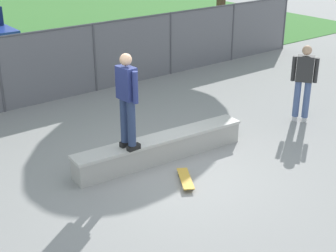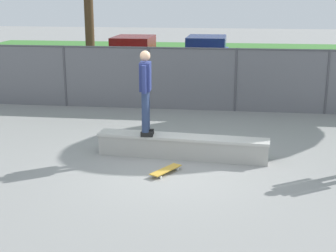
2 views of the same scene
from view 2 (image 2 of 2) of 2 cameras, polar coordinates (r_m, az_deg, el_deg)
ground_plane at (r=10.16m, az=0.21°, el=-4.69°), size 80.00×80.00×0.00m
grass_strip at (r=25.12m, az=4.78°, el=7.33°), size 30.41×20.00×0.02m
concrete_ledge at (r=10.63m, az=1.67°, el=-2.39°), size 3.73×0.77×0.48m
skateboarder at (r=10.39m, az=-2.62°, el=4.29°), size 0.29×0.60×1.82m
skateboard at (r=9.74m, az=-0.26°, el=-5.13°), size 0.57×0.79×0.09m
chainlink_fence at (r=14.80m, az=2.76°, el=5.76°), size 18.48×0.07×1.89m
car_red at (r=21.06m, az=-4.07°, el=8.08°), size 2.05×4.22×1.66m
car_blue at (r=21.12m, az=4.44°, el=8.10°), size 2.05×4.22×1.66m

